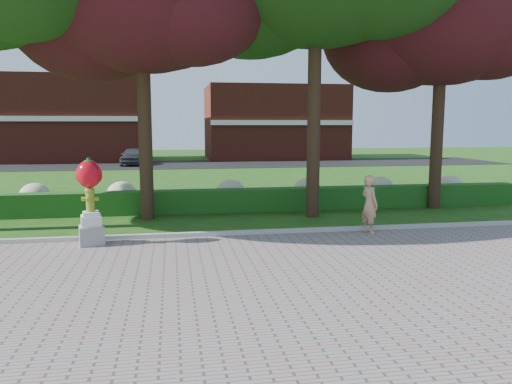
% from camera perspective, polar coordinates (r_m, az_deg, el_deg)
% --- Properties ---
extents(ground, '(100.00, 100.00, 0.00)m').
position_cam_1_polar(ground, '(11.12, -3.23, -8.57)').
color(ground, '#214A12').
rests_on(ground, ground).
extents(walkway, '(40.00, 14.00, 0.04)m').
position_cam_1_polar(walkway, '(7.40, 0.38, -17.11)').
color(walkway, gray).
rests_on(walkway, ground).
extents(curb, '(40.00, 0.18, 0.15)m').
position_cam_1_polar(curb, '(14.00, -4.60, -4.83)').
color(curb, '#ADADA5').
rests_on(curb, ground).
extents(lawn_hedge, '(24.00, 0.70, 0.80)m').
position_cam_1_polar(lawn_hedge, '(17.86, -5.74, -1.02)').
color(lawn_hedge, '#1C4D16').
rests_on(lawn_hedge, ground).
extents(hydrangea_row, '(20.10, 1.10, 0.99)m').
position_cam_1_polar(hydrangea_row, '(18.87, -4.22, -0.06)').
color(hydrangea_row, '#C0BD92').
rests_on(hydrangea_row, ground).
extents(street, '(50.00, 8.00, 0.02)m').
position_cam_1_polar(street, '(38.75, -7.85, 3.15)').
color(street, black).
rests_on(street, ground).
extents(building_left, '(14.00, 8.00, 7.00)m').
position_cam_1_polar(building_left, '(45.48, -21.00, 7.79)').
color(building_left, maroon).
rests_on(building_left, ground).
extents(building_right, '(12.00, 8.00, 6.40)m').
position_cam_1_polar(building_right, '(45.54, 2.04, 7.92)').
color(building_right, maroon).
rests_on(building_right, ground).
extents(tree_far_right, '(7.88, 6.72, 10.21)m').
position_cam_1_polar(tree_far_right, '(20.04, 20.21, 18.39)').
color(tree_far_right, black).
rests_on(tree_far_right, ground).
extents(hydrant_sculpture, '(0.72, 0.72, 2.24)m').
position_cam_1_polar(hydrant_sculpture, '(13.41, -18.43, -0.77)').
color(hydrant_sculpture, gray).
rests_on(hydrant_sculpture, walkway).
extents(woman, '(0.56, 0.70, 1.66)m').
position_cam_1_polar(woman, '(14.48, 12.84, -1.36)').
color(woman, tan).
rests_on(woman, walkway).
extents(parked_car, '(1.84, 4.00, 1.33)m').
position_cam_1_polar(parked_car, '(38.95, -13.88, 4.01)').
color(parked_car, '#42444A').
rests_on(parked_car, street).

